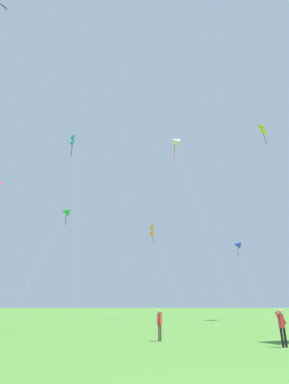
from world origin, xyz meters
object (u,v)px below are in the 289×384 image
Objects in this scene: kite_white_distant at (175,141)px; person_with_spool at (160,322)px; kite_green_small at (66,212)px; kite_blue_delta at (237,245)px; kite_teal_box at (73,141)px; person_in_red_shirt at (282,324)px; kite_orange_box at (152,231)px; kite_yellow_diamond at (265,135)px.

person_with_spool is at bearing -103.09° from kite_white_distant.
kite_green_small is 28.80m from kite_blue_delta.
kite_teal_box is 32.44m from person_with_spool.
kite_blue_delta reaches higher than person_in_red_shirt.
kite_white_distant is 39.24m from person_in_red_shirt.
person_in_red_shirt reaches higher than person_with_spool.
kite_white_distant reaches higher than kite_orange_box.
kite_orange_box reaches higher than person_in_red_shirt.
kite_green_small is 1.51× the size of kite_orange_box.
kite_orange_box is at bearing 99.14° from person_in_red_shirt.
kite_yellow_diamond is at bearing -21.75° from kite_green_small.
kite_yellow_diamond reaches higher than person_with_spool.
kite_teal_box reaches higher than person_in_red_shirt.
kite_teal_box reaches higher than person_with_spool.
kite_blue_delta reaches higher than person_with_spool.
kite_white_distant reaches higher than kite_blue_delta.
person_in_red_shirt is (3.72, -23.10, -9.80)m from kite_orange_box.
kite_teal_box reaches higher than kite_orange_box.
kite_orange_box is at bearing -1.52° from kite_teal_box.
kite_white_distant is at bearing -166.12° from kite_blue_delta.
kite_teal_box is (-25.71, -7.78, 13.21)m from kite_blue_delta.
kite_teal_box is 16.45× the size of person_with_spool.
kite_blue_delta is 7.53× the size of person_with_spool.
kite_yellow_diamond is 28.33m from kite_teal_box.
person_in_red_shirt is (-0.76, -28.75, -26.70)m from kite_white_distant.
kite_yellow_diamond is (30.55, -12.19, 8.72)m from kite_green_small.
person_in_red_shirt is at bearing -108.75° from kite_blue_delta.
kite_yellow_diamond is 36.31m from person_with_spool.
kite_green_small is at bearing 162.58° from kite_white_distant.
kite_orange_box is at bearing 85.58° from person_with_spool.
person_in_red_shirt is at bearing -91.51° from kite_white_distant.
person_with_spool is (-5.29, 2.72, -0.04)m from person_in_red_shirt.
kite_green_small is 0.70× the size of kite_teal_box.
person_with_spool is (-6.05, -26.03, -26.74)m from kite_white_distant.
kite_blue_delta is at bearing 13.88° from kite_white_distant.
kite_green_small is 34.03m from kite_yellow_diamond.
kite_yellow_diamond is 1.10× the size of kite_teal_box.
kite_white_distant is at bearing 51.64° from kite_orange_box.
kite_yellow_diamond reaches higher than kite_green_small.
person_in_red_shirt is (17.41, -34.45, -15.67)m from kite_green_small.
kite_blue_delta is at bearing -6.67° from kite_green_small.
kite_white_distant is at bearing 18.62° from kite_teal_box.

